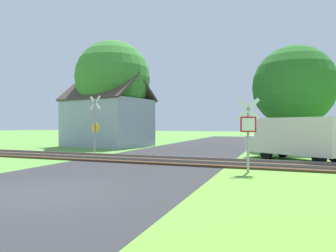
# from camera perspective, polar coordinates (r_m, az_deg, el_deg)

# --- Properties ---
(ground_plane) EXTENTS (160.00, 160.00, 0.00)m
(ground_plane) POSITION_cam_1_polar(r_m,az_deg,el_deg) (9.01, -23.46, -11.72)
(ground_plane) COLOR #5B933D
(road_asphalt) EXTENTS (7.83, 80.00, 0.01)m
(road_asphalt) POSITION_cam_1_polar(r_m,az_deg,el_deg) (10.52, -15.78, -9.96)
(road_asphalt) COLOR #2D2D30
(road_asphalt) RESTS_ON ground
(rail_track) EXTENTS (60.00, 2.60, 0.22)m
(rail_track) POSITION_cam_1_polar(r_m,az_deg,el_deg) (15.47, -3.05, -6.48)
(rail_track) COLOR #422D1E
(rail_track) RESTS_ON ground
(stop_sign_near) EXTENTS (0.86, 0.22, 2.91)m
(stop_sign_near) POSITION_cam_1_polar(r_m,az_deg,el_deg) (12.01, 15.02, -0.62)
(stop_sign_near) COLOR #9E9EA5
(stop_sign_near) RESTS_ON ground
(crossing_sign_far) EXTENTS (0.87, 0.19, 3.66)m
(crossing_sign_far) POSITION_cam_1_polar(r_m,az_deg,el_deg) (19.10, -13.78, 0.63)
(crossing_sign_far) COLOR #9E9EA5
(crossing_sign_far) RESTS_ON ground
(house) EXTENTS (7.87, 6.62, 6.23)m
(house) POSITION_cam_1_polar(r_m,az_deg,el_deg) (26.68, -11.41, 0.94)
(house) COLOR #99A3B7
(house) RESTS_ON ground
(tree_right) EXTENTS (5.93, 5.93, 7.66)m
(tree_right) POSITION_cam_1_polar(r_m,az_deg,el_deg) (24.00, 22.84, 6.96)
(tree_right) COLOR #513823
(tree_right) RESTS_ON ground
(tree_left) EXTENTS (6.56, 6.56, 9.23)m
(tree_left) POSITION_cam_1_polar(r_m,az_deg,el_deg) (27.08, -10.45, 8.88)
(tree_left) COLOR #513823
(tree_left) RESTS_ON ground
(mail_truck) EXTENTS (5.13, 4.20, 2.24)m
(mail_truck) POSITION_cam_1_polar(r_m,az_deg,el_deg) (17.10, 23.20, -1.89)
(mail_truck) COLOR silver
(mail_truck) RESTS_ON ground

